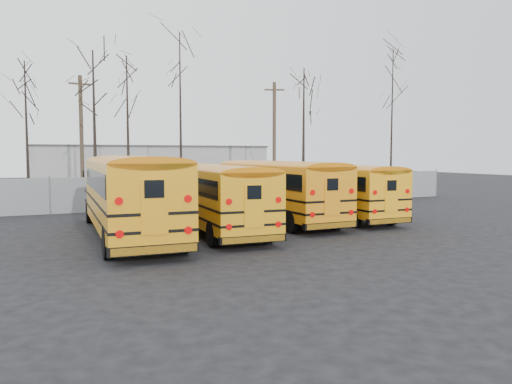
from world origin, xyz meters
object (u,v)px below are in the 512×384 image
bus_b (215,192)px  bus_d (335,186)px  bus_c (276,186)px  utility_pole_left (82,138)px  utility_pole_right (274,137)px  bus_a (130,189)px

bus_b → bus_d: bus_b is taller
bus_b → bus_c: bearing=27.8°
utility_pole_left → utility_pole_right: (14.83, 0.15, 0.22)m
bus_c → bus_d: (3.39, -0.03, -0.12)m
bus_a → utility_pole_left: utility_pole_left is taller
bus_d → utility_pole_right: 15.53m
bus_b → bus_a: bearing=-174.8°
bus_d → utility_pole_left: 18.44m
bus_b → bus_c: (3.81, 1.75, 0.06)m
bus_d → bus_b: bearing=-165.4°
bus_d → utility_pole_right: size_ratio=1.12×
utility_pole_right → utility_pole_left: bearing=-159.1°
bus_a → bus_c: size_ratio=1.10×
bus_a → bus_c: (7.37, 1.87, -0.16)m
bus_c → bus_a: bearing=-166.7°
bus_d → utility_pole_right: utility_pole_right is taller
bus_b → bus_d: bearing=16.6°
bus_a → bus_b: bus_a is taller
bus_a → bus_d: bus_a is taller
utility_pole_left → bus_d: bearing=-63.7°
bus_a → bus_d: 10.93m
utility_pole_left → utility_pole_right: utility_pole_right is taller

